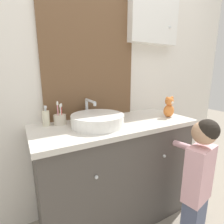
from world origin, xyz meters
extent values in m
cube|color=silver|center=(0.00, 0.63, 1.25)|extent=(3.20, 0.06, 2.50)
cube|color=brown|center=(-0.09, 0.59, 1.29)|extent=(0.79, 0.02, 1.19)
cube|color=#B2C1CC|center=(-0.09, 0.58, 1.29)|extent=(0.73, 0.01, 1.13)
cube|color=white|center=(0.52, 0.55, 1.80)|extent=(0.53, 0.10, 0.61)
sphere|color=silver|center=(0.68, 0.49, 1.64)|extent=(0.02, 0.02, 0.02)
cube|color=#4C4742|center=(0.00, 0.33, 0.41)|extent=(1.21, 0.49, 0.82)
cube|color=beige|center=(0.00, 0.33, 0.84)|extent=(1.25, 0.53, 0.03)
sphere|color=silver|center=(-0.28, 0.08, 0.61)|extent=(0.02, 0.02, 0.02)
sphere|color=silver|center=(0.28, 0.08, 0.61)|extent=(0.02, 0.02, 0.02)
cylinder|color=white|center=(-0.16, 0.32, 0.90)|extent=(0.38, 0.38, 0.08)
cylinder|color=silver|center=(-0.16, 0.32, 0.94)|extent=(0.31, 0.31, 0.01)
cylinder|color=silver|center=(-0.16, 0.54, 0.94)|extent=(0.02, 0.02, 0.16)
cylinder|color=silver|center=(-0.16, 0.45, 1.02)|extent=(0.02, 0.17, 0.02)
cylinder|color=silver|center=(-0.16, 0.37, 1.01)|extent=(0.02, 0.02, 0.02)
sphere|color=white|center=(-0.05, 0.54, 0.89)|extent=(0.05, 0.05, 0.05)
cylinder|color=beige|center=(-0.39, 0.49, 0.89)|extent=(0.09, 0.09, 0.07)
cylinder|color=#D6423D|center=(-0.37, 0.49, 0.94)|extent=(0.01, 0.01, 0.14)
cube|color=white|center=(-0.37, 0.49, 1.00)|extent=(0.01, 0.02, 0.02)
cylinder|color=orange|center=(-0.39, 0.51, 0.95)|extent=(0.01, 0.01, 0.16)
cube|color=white|center=(-0.39, 0.51, 1.01)|extent=(0.01, 0.02, 0.02)
cylinder|color=pink|center=(-0.40, 0.49, 0.95)|extent=(0.01, 0.01, 0.16)
cube|color=white|center=(-0.40, 0.49, 1.01)|extent=(0.01, 0.02, 0.02)
cylinder|color=white|center=(-0.39, 0.47, 0.94)|extent=(0.01, 0.01, 0.14)
cube|color=white|center=(-0.39, 0.47, 1.00)|extent=(0.01, 0.02, 0.02)
cylinder|color=beige|center=(-0.48, 0.50, 0.91)|extent=(0.05, 0.05, 0.11)
cylinder|color=silver|center=(-0.48, 0.50, 0.98)|extent=(0.02, 0.02, 0.02)
cube|color=silver|center=(-0.48, 0.50, 1.00)|extent=(0.02, 0.03, 0.02)
cube|color=slate|center=(0.37, -0.16, 0.19)|extent=(0.19, 0.14, 0.37)
cube|color=beige|center=(0.37, -0.16, 0.57)|extent=(0.23, 0.16, 0.39)
sphere|color=tan|center=(0.37, -0.16, 0.86)|extent=(0.15, 0.15, 0.15)
sphere|color=black|center=(0.37, -0.18, 0.88)|extent=(0.14, 0.14, 0.14)
cylinder|color=beige|center=(0.40, 0.06, 0.69)|extent=(0.11, 0.30, 0.05)
cylinder|color=#8E56B7|center=(0.37, 0.20, 0.73)|extent=(0.02, 0.05, 0.12)
ellipsoid|color=orange|center=(0.49, 0.26, 0.91)|extent=(0.10, 0.08, 0.11)
sphere|color=orange|center=(0.49, 0.26, 0.99)|extent=(0.07, 0.07, 0.07)
sphere|color=orange|center=(0.46, 0.26, 1.02)|extent=(0.03, 0.03, 0.03)
sphere|color=orange|center=(0.52, 0.26, 1.02)|extent=(0.03, 0.03, 0.03)
sphere|color=silver|center=(0.49, 0.23, 0.99)|extent=(0.03, 0.03, 0.03)
camera|label=1|loc=(-0.65, -0.80, 1.24)|focal=28.00mm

